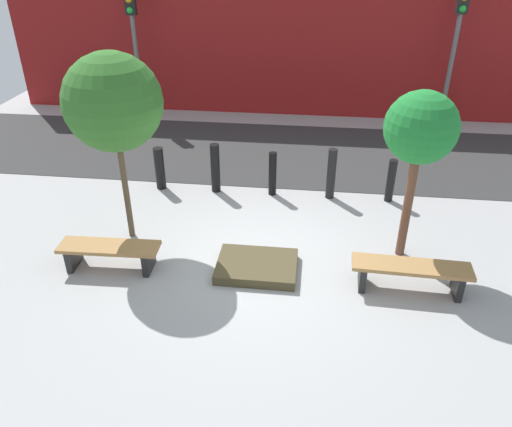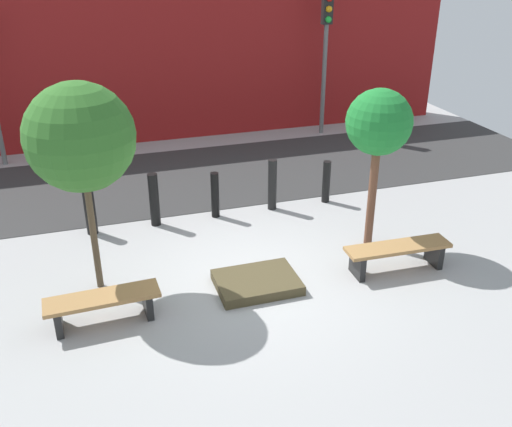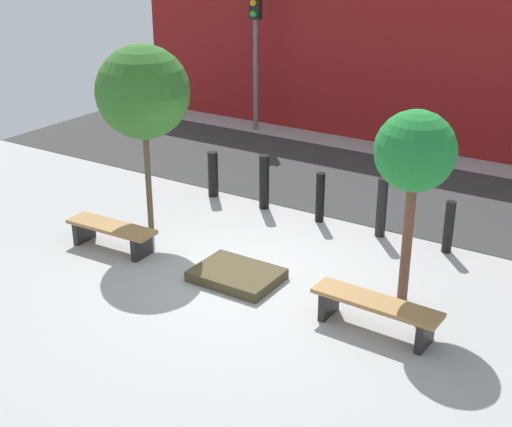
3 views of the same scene
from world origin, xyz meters
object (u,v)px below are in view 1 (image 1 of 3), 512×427
Objects in this scene: bench_left at (110,252)px; bollard_far_right at (391,181)px; bollard_right at (331,174)px; traffic_light_mid_west at (458,30)px; bollard_left at (215,168)px; bench_right at (411,272)px; bollard_center at (273,174)px; tree_behind_left_bench at (113,103)px; tree_behind_right_bench at (421,130)px; traffic_light_west at (133,28)px; planter_bed at (257,266)px; bollard_far_left at (160,168)px.

bollard_far_right reaches higher than bench_left.
bench_left is 5.55m from bollard_far_right.
bollard_right is at bearing 37.11° from bench_left.
bollard_left is at bearing -140.65° from traffic_light_mid_west.
bollard_center is (-2.36, 2.89, 0.13)m from bench_right.
bench_right is at bearing -11.74° from tree_behind_left_bench.
tree_behind_right_bench is 3.04× the size of bollard_center.
bollard_right is 0.28× the size of traffic_light_mid_west.
traffic_light_mid_west is (3.03, 4.43, 2.06)m from bollard_right.
bollard_center is at bearing 131.32° from bench_right.
traffic_light_west is at bearing 136.06° from tree_behind_right_bench.
planter_bed is at bearing 2.75° from bench_left.
traffic_light_west is (-6.59, 4.43, 2.03)m from bollard_far_right.
bollard_left reaches higher than bollard_center.
bench_left is 1.55× the size of bollard_left.
bollard_far_right is at bearing 0.00° from bollard_center.
bollard_far_left is 5.21m from traffic_light_west.
planter_bed is at bearing -120.62° from traffic_light_mid_west.
bollard_far_right is at bearing 21.98° from tree_behind_left_bench.
bollard_left reaches higher than bench_right.
bollard_far_left is 0.25× the size of traffic_light_west.
bollard_left is (-3.55, 2.89, 0.19)m from bench_right.
planter_bed is 3.44m from tree_behind_left_bench.
traffic_light_mid_west is at bearing 46.41° from bollard_center.
traffic_light_west is (-5.40, 4.43, 1.95)m from bollard_right.
bench_right is 0.63× the size of tree_behind_right_bench.
bench_right is 5.55m from bollard_far_left.
planter_bed is at bearing -113.77° from bollard_right.
bench_right is 0.55× the size of tree_behind_left_bench.
bench_left is 3.13m from bollard_left.
bench_right is 4.58m from bollard_left.
bollard_right is 0.30× the size of traffic_light_west.
bench_right is 1.96× the size of bollard_far_left.
traffic_light_west is at bearing 120.63° from planter_bed.
bollard_far_left is 4.75m from bollard_far_right.
tree_behind_right_bench reaches higher than bollard_right.
bollard_right is (-1.18, 1.91, -1.69)m from tree_behind_right_bench.
bollard_far_right is (2.37, 2.69, 0.37)m from planter_bed.
bollard_far_left is (-4.74, 2.89, 0.12)m from bench_right.
bench_left is 1.82× the size of bollard_far_right.
bench_right is at bearing -4.84° from planter_bed.
tree_behind_left_bench is at bearing -141.02° from bollard_center.
tree_behind_left_bench is (0.00, 0.98, 2.15)m from bench_left.
bollard_center is (2.37, 0.00, 0.01)m from bollard_far_left.
bollard_left reaches higher than bollard_far_left.
traffic_light_west is at bearing 102.13° from bench_left.
bollard_right is at bearing -39.35° from traffic_light_west.
tree_behind_left_bench is 5.49m from bollard_far_right.
bollard_center is at bearing 38.98° from tree_behind_left_bench.
planter_bed is at bearing -59.37° from traffic_light_west.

